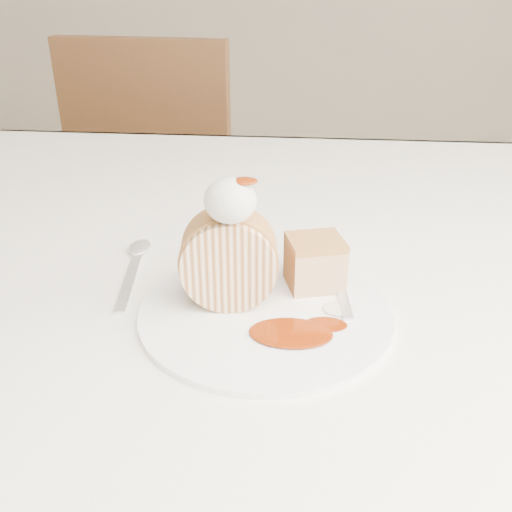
{
  "coord_description": "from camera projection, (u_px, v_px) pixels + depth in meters",
  "views": [
    {
      "loc": [
        0.03,
        -0.45,
        1.05
      ],
      "look_at": [
        -0.02,
        0.02,
        0.81
      ],
      "focal_mm": 40.0,
      "sensor_mm": 36.0,
      "label": 1
    }
  ],
  "objects": [
    {
      "name": "cake_chunk",
      "position": [
        315.0,
        265.0,
        0.57
      ],
      "size": [
        0.06,
        0.06,
        0.04
      ],
      "primitive_type": "cube",
      "rotation": [
        0.0,
        0.0,
        0.28
      ],
      "color": "#AD7141",
      "rests_on": "plate"
    },
    {
      "name": "spoon",
      "position": [
        129.0,
        282.0,
        0.6
      ],
      "size": [
        0.04,
        0.15,
        0.0
      ],
      "primitive_type": "cube",
      "rotation": [
        0.0,
        0.0,
        0.14
      ],
      "color": "silver",
      "rests_on": "table"
    },
    {
      "name": "whipped_cream",
      "position": [
        230.0,
        200.0,
        0.49
      ],
      "size": [
        0.05,
        0.05,
        0.04
      ],
      "primitive_type": "ellipsoid",
      "color": "silver",
      "rests_on": "roulade_slice"
    },
    {
      "name": "plate",
      "position": [
        265.0,
        312.0,
        0.54
      ],
      "size": [
        0.3,
        0.3,
        0.01
      ],
      "primitive_type": "cylinder",
      "rotation": [
        0.0,
        0.0,
        0.28
      ],
      "color": "white",
      "rests_on": "table"
    },
    {
      "name": "fork",
      "position": [
        341.0,
        291.0,
        0.57
      ],
      "size": [
        0.03,
        0.14,
        0.0
      ],
      "primitive_type": "cube",
      "rotation": [
        0.0,
        0.0,
        0.09
      ],
      "color": "silver",
      "rests_on": "plate"
    },
    {
      "name": "roulade_slice",
      "position": [
        229.0,
        259.0,
        0.54
      ],
      "size": [
        0.09,
        0.06,
        0.09
      ],
      "primitive_type": "cylinder",
      "rotation": [
        1.57,
        0.0,
        0.12
      ],
      "color": "beige",
      "rests_on": "plate"
    },
    {
      "name": "table",
      "position": [
        283.0,
        294.0,
        0.75
      ],
      "size": [
        1.4,
        0.9,
        0.75
      ],
      "color": "white",
      "rests_on": "ground"
    },
    {
      "name": "caramel_drizzle",
      "position": [
        244.0,
        175.0,
        0.48
      ],
      "size": [
        0.02,
        0.02,
        0.01
      ],
      "primitive_type": "ellipsoid",
      "color": "#702004",
      "rests_on": "whipped_cream"
    },
    {
      "name": "chair_far",
      "position": [
        164.0,
        182.0,
        1.58
      ],
      "size": [
        0.46,
        0.46,
        0.9
      ],
      "rotation": [
        0.0,
        0.0,
        3.05
      ],
      "color": "brown",
      "rests_on": "ground"
    },
    {
      "name": "caramel_pool",
      "position": [
        291.0,
        333.0,
        0.5
      ],
      "size": [
        0.09,
        0.07,
        0.0
      ],
      "primitive_type": null,
      "rotation": [
        0.0,
        0.0,
        0.28
      ],
      "color": "#702004",
      "rests_on": "plate"
    }
  ]
}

